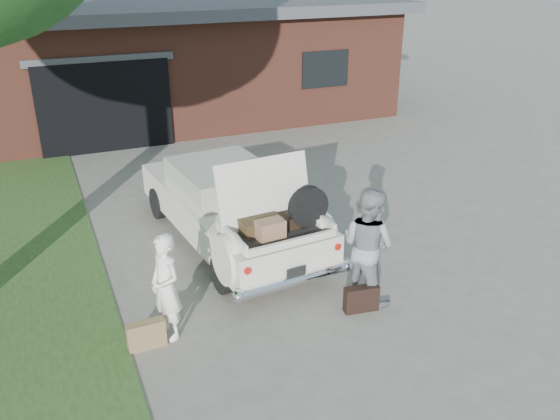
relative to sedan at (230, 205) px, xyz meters
name	(u,v)px	position (x,y,z in m)	size (l,w,h in m)	color
ground	(296,293)	(0.32, -2.01, -0.67)	(90.00, 90.00, 0.00)	gray
house	(170,55)	(1.30, 9.47, 1.00)	(12.80, 7.80, 3.30)	brown
sedan	(230,205)	(0.00, 0.00, 0.00)	(2.18, 4.70, 1.87)	silver
woman_left	(166,287)	(-1.63, -2.29, 0.06)	(0.53, 0.35, 1.45)	white
woman_right	(368,245)	(1.20, -2.49, 0.18)	(0.82, 0.64, 1.69)	gray
suitcase_left	(146,335)	(-1.96, -2.43, -0.48)	(0.48, 0.15, 0.37)	#93714B
suitcase_right	(361,299)	(0.97, -2.77, -0.48)	(0.49, 0.15, 0.38)	black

